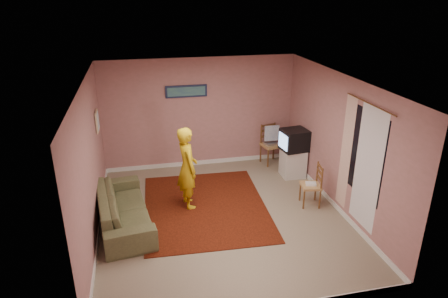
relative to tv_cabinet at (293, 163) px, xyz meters
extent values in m
plane|color=gray|center=(-1.95, -1.40, -0.32)|extent=(5.00, 5.00, 0.00)
cube|color=#AE7275|center=(-1.95, 1.10, 0.98)|extent=(4.50, 0.02, 2.60)
cube|color=#AE7275|center=(-1.95, -3.90, 0.98)|extent=(4.50, 0.02, 2.60)
cube|color=#AE7275|center=(-4.20, -1.40, 0.98)|extent=(0.02, 5.00, 2.60)
cube|color=#AE7275|center=(0.30, -1.40, 0.98)|extent=(0.02, 5.00, 2.60)
cube|color=silver|center=(-1.95, -1.40, 2.28)|extent=(4.50, 5.00, 0.02)
cube|color=white|center=(-1.95, 1.09, -0.27)|extent=(4.50, 0.02, 0.10)
cube|color=white|center=(-4.19, -1.40, -0.27)|extent=(0.02, 5.00, 0.10)
cube|color=white|center=(0.29, -1.40, -0.27)|extent=(0.02, 5.00, 0.10)
cube|color=black|center=(0.29, -2.30, 1.13)|extent=(0.01, 1.10, 1.50)
cube|color=white|center=(0.28, -2.45, 0.93)|extent=(0.01, 0.75, 2.10)
cube|color=white|center=(0.27, -1.75, 0.93)|extent=(0.01, 0.35, 2.10)
cylinder|color=brown|center=(0.25, -2.30, 2.00)|extent=(0.02, 1.40, 0.02)
cube|color=#151D3B|center=(-2.25, 1.07, 1.53)|extent=(0.95, 0.03, 0.28)
cube|color=navy|center=(-2.25, 1.05, 1.53)|extent=(0.86, 0.01, 0.20)
cube|color=beige|center=(-4.17, 0.20, 1.23)|extent=(0.03, 0.38, 0.42)
cube|color=silver|center=(-4.15, 0.20, 1.23)|extent=(0.01, 0.30, 0.34)
cube|color=black|center=(-2.20, -0.97, -0.31)|extent=(2.48, 3.04, 0.02)
cube|color=silver|center=(0.00, 0.00, 0.00)|extent=(0.50, 0.46, 0.64)
cube|color=black|center=(0.00, 0.00, 0.56)|extent=(0.60, 0.56, 0.48)
cube|color=#8CB2F2|center=(-0.28, -0.03, 0.56)|extent=(0.07, 0.40, 0.34)
cube|color=tan|center=(-0.25, 0.80, 0.15)|extent=(0.52, 0.50, 0.05)
cube|color=brown|center=(-0.25, 0.80, 0.40)|extent=(0.44, 0.14, 0.50)
cube|color=#B6B6BB|center=(-0.25, 0.80, 0.20)|extent=(0.38, 0.31, 0.06)
cube|color=#7D9DCC|center=(-0.25, 0.80, 0.46)|extent=(0.36, 0.05, 0.38)
cube|color=tan|center=(-0.15, -1.32, 0.10)|extent=(0.43, 0.44, 0.05)
cube|color=brown|center=(-0.15, -1.32, 0.32)|extent=(0.10, 0.39, 0.44)
cube|color=white|center=(-0.15, -1.32, 0.14)|extent=(0.23, 0.19, 0.04)
imported|color=brown|center=(-3.75, -1.25, 0.00)|extent=(1.12, 2.25, 0.63)
imported|color=gold|center=(-2.51, -0.83, 0.50)|extent=(0.49, 0.66, 1.64)
camera|label=1|loc=(-3.33, -7.78, 3.69)|focal=32.00mm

